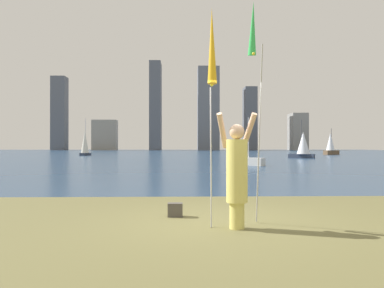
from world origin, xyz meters
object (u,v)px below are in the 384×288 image
(bag, at_px, (175,210))
(sailboat_3, at_px, (331,145))
(sailboat_2, at_px, (303,145))
(kite_flag_right, at_px, (253,35))
(sailboat_4, at_px, (85,143))
(person, at_px, (237,171))
(kite_flag_left, at_px, (212,50))
(sailboat_1, at_px, (248,161))

(bag, height_order, sailboat_3, sailboat_3)
(sailboat_2, bearing_deg, kite_flag_right, -109.32)
(sailboat_2, xyz_separation_m, sailboat_4, (-27.07, 11.20, 0.18))
(person, xyz_separation_m, bag, (-1.07, 1.10, -0.84))
(kite_flag_right, bearing_deg, sailboat_4, 107.99)
(kite_flag_right, bearing_deg, sailboat_3, 66.84)
(person, height_order, kite_flag_left, kite_flag_left)
(person, xyz_separation_m, kite_flag_right, (0.43, 0.78, 2.55))
(kite_flag_right, bearing_deg, sailboat_2, 70.68)
(kite_flag_left, distance_m, sailboat_3, 54.81)
(bag, relative_size, sailboat_4, 0.06)
(sailboat_2, bearing_deg, sailboat_3, 58.62)
(kite_flag_right, distance_m, bag, 3.72)
(sailboat_1, height_order, sailboat_3, sailboat_3)
(person, height_order, bag, person)
(sailboat_3, bearing_deg, bag, -114.75)
(kite_flag_left, relative_size, bag, 12.82)
(sailboat_1, height_order, sailboat_2, sailboat_2)
(person, relative_size, kite_flag_left, 0.53)
(sailboat_2, bearing_deg, sailboat_4, 157.52)
(person, height_order, kite_flag_right, kite_flag_right)
(bag, distance_m, sailboat_3, 54.04)
(person, xyz_separation_m, kite_flag_left, (-0.43, -0.04, 2.05))
(person, distance_m, kite_flag_right, 2.70)
(bag, height_order, sailboat_4, sailboat_4)
(person, bearing_deg, bag, 132.18)
(bag, height_order, sailboat_1, sailboat_1)
(kite_flag_left, distance_m, bag, 3.17)
(sailboat_4, bearing_deg, sailboat_1, -55.69)
(person, distance_m, sailboat_2, 37.65)
(sailboat_1, bearing_deg, person, -100.57)
(kite_flag_left, bearing_deg, bag, 119.48)
(sailboat_1, relative_size, sailboat_2, 0.79)
(person, relative_size, kite_flag_right, 0.48)
(sailboat_4, bearing_deg, person, -72.77)
(kite_flag_right, xyz_separation_m, sailboat_1, (3.31, 19.22, -3.23))
(sailboat_3, bearing_deg, sailboat_1, -120.57)
(sailboat_1, relative_size, sailboat_4, 0.65)
(bag, relative_size, sailboat_1, 0.09)
(sailboat_2, bearing_deg, kite_flag_left, -110.13)
(bag, bearing_deg, kite_flag_right, -12.00)
(person, distance_m, sailboat_3, 54.59)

